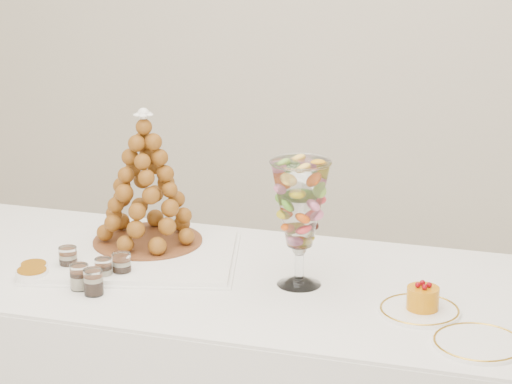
% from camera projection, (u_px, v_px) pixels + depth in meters
% --- Properties ---
extents(lace_tray, '(0.65, 0.55, 0.02)m').
position_uv_depth(lace_tray, '(136.00, 257.00, 2.93)').
color(lace_tray, white).
rests_on(lace_tray, buffet_table).
extents(macaron_vase, '(0.16, 0.16, 0.35)m').
position_uv_depth(macaron_vase, '(300.00, 206.00, 2.69)').
color(macaron_vase, white).
rests_on(macaron_vase, buffet_table).
extents(cake_plate, '(0.21, 0.21, 0.01)m').
position_uv_depth(cake_plate, '(419.00, 311.00, 2.58)').
color(cake_plate, white).
rests_on(cake_plate, buffet_table).
extents(spare_plate, '(0.22, 0.22, 0.01)m').
position_uv_depth(spare_plate, '(478.00, 343.00, 2.39)').
color(spare_plate, white).
rests_on(spare_plate, buffet_table).
extents(verrine_a, '(0.05, 0.05, 0.07)m').
position_uv_depth(verrine_a, '(68.00, 259.00, 2.85)').
color(verrine_a, white).
rests_on(verrine_a, buffet_table).
extents(verrine_b, '(0.05, 0.05, 0.06)m').
position_uv_depth(verrine_b, '(103.00, 270.00, 2.77)').
color(verrine_b, white).
rests_on(verrine_b, buffet_table).
extents(verrine_c, '(0.07, 0.07, 0.07)m').
position_uv_depth(verrine_c, '(122.00, 266.00, 2.79)').
color(verrine_c, white).
rests_on(verrine_c, buffet_table).
extents(verrine_d, '(0.06, 0.06, 0.07)m').
position_uv_depth(verrine_d, '(80.00, 277.00, 2.72)').
color(verrine_d, white).
rests_on(verrine_d, buffet_table).
extents(verrine_e, '(0.05, 0.05, 0.07)m').
position_uv_depth(verrine_e, '(93.00, 282.00, 2.68)').
color(verrine_e, white).
rests_on(verrine_e, buffet_table).
extents(ramekin_back, '(0.08, 0.08, 0.02)m').
position_uv_depth(ramekin_back, '(34.00, 268.00, 2.84)').
color(ramekin_back, white).
rests_on(ramekin_back, buffet_table).
extents(ramekin_front, '(0.09, 0.09, 0.03)m').
position_uv_depth(ramekin_front, '(32.00, 275.00, 2.78)').
color(ramekin_front, white).
rests_on(ramekin_front, buffet_table).
extents(croquembouche, '(0.34, 0.34, 0.41)m').
position_uv_depth(croquembouche, '(146.00, 178.00, 2.97)').
color(croquembouche, brown).
rests_on(croquembouche, lace_tray).
extents(mousse_cake, '(0.08, 0.08, 0.07)m').
position_uv_depth(mousse_cake, '(423.00, 298.00, 2.57)').
color(mousse_cake, '#CA7809').
rests_on(mousse_cake, cake_plate).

